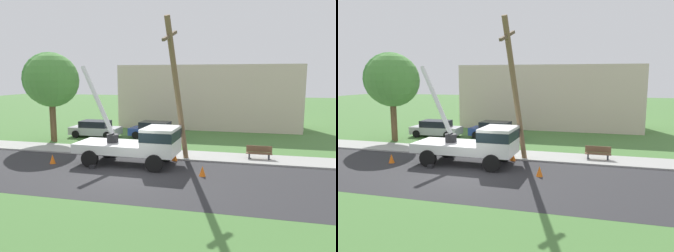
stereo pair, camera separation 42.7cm
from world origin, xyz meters
The scene contains 14 objects.
ground_plane centered at (0.00, 12.00, 0.00)m, with size 120.00×120.00×0.00m, color #477538.
road_asphalt centered at (0.00, 0.00, 0.00)m, with size 80.00×7.70×0.01m, color #2B2B2D.
sidewalk_strip centered at (0.00, 5.12, 0.05)m, with size 80.00×2.54×0.10m, color #9E9E99.
utility_truck centered at (-0.04, 2.24, 1.41)m, with size 6.76×3.21×5.98m.
leaning_utility_pole centered at (2.09, 2.79, 4.39)m, with size 0.91×3.66×8.59m.
traffic_cone_ahead centered at (3.89, 0.88, 0.28)m, with size 0.36×0.36×0.56m, color orange.
traffic_cone_behind centered at (-5.37, 1.27, 0.28)m, with size 0.36×0.36×0.56m, color orange.
traffic_cone_curbside centered at (1.73, 3.73, 0.28)m, with size 0.36×0.36×0.56m, color orange.
parked_sedan_silver centered at (-6.90, 10.29, 0.71)m, with size 4.42×2.06×1.42m.
parked_sedan_blue centered at (-1.59, 10.90, 0.71)m, with size 4.51×2.21×1.42m.
park_bench centered at (6.92, 5.18, 0.46)m, with size 1.60×0.45×0.90m.
roadside_tree_near centered at (-9.58, 7.87, 5.05)m, with size 4.33×4.33×7.24m.
roadside_tree_far centered at (-9.12, 7.41, 4.97)m, with size 4.26×4.26×7.12m.
lowrise_building_backdrop centered at (2.10, 18.60, 3.20)m, with size 18.00×6.00×6.40m, color beige.
Camera 2 is at (6.57, -16.01, 5.30)m, focal length 35.28 mm.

